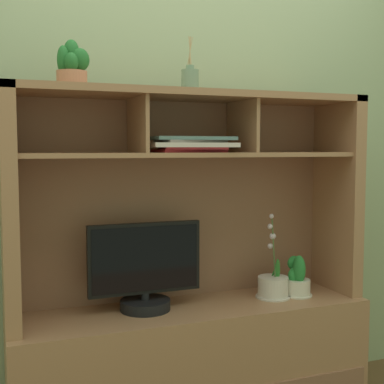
{
  "coord_description": "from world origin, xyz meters",
  "views": [
    {
      "loc": [
        -0.84,
        -2.18,
        1.26
      ],
      "look_at": [
        0.0,
        0.0,
        1.07
      ],
      "focal_mm": 49.14,
      "sensor_mm": 36.0,
      "label": 1
    }
  ],
  "objects_px": {
    "media_console": "(191,328)",
    "diffuser_bottle": "(190,80)",
    "potted_orchid": "(273,286)",
    "potted_succulent": "(72,67)",
    "magazine_stack_left": "(191,144)",
    "tv_monitor": "(145,272)",
    "potted_fern": "(297,280)"
  },
  "relations": [
    {
      "from": "media_console",
      "to": "diffuser_bottle",
      "type": "height_order",
      "value": "diffuser_bottle"
    },
    {
      "from": "media_console",
      "to": "potted_orchid",
      "type": "distance_m",
      "value": 0.44
    },
    {
      "from": "media_console",
      "to": "potted_succulent",
      "type": "xyz_separation_m",
      "value": [
        -0.52,
        -0.02,
        1.15
      ]
    },
    {
      "from": "magazine_stack_left",
      "to": "potted_succulent",
      "type": "relative_size",
      "value": 2.03
    },
    {
      "from": "tv_monitor",
      "to": "diffuser_bottle",
      "type": "relative_size",
      "value": 2.06
    },
    {
      "from": "tv_monitor",
      "to": "magazine_stack_left",
      "type": "xyz_separation_m",
      "value": [
        0.2,
        -0.04,
        0.56
      ]
    },
    {
      "from": "tv_monitor",
      "to": "potted_orchid",
      "type": "xyz_separation_m",
      "value": [
        0.62,
        -0.03,
        -0.11
      ]
    },
    {
      "from": "magazine_stack_left",
      "to": "diffuser_bottle",
      "type": "xyz_separation_m",
      "value": [
        0.02,
        0.06,
        0.28
      ]
    },
    {
      "from": "tv_monitor",
      "to": "potted_succulent",
      "type": "distance_m",
      "value": 0.92
    },
    {
      "from": "tv_monitor",
      "to": "media_console",
      "type": "bearing_deg",
      "value": 0.22
    },
    {
      "from": "media_console",
      "to": "potted_succulent",
      "type": "bearing_deg",
      "value": -177.27
    },
    {
      "from": "potted_succulent",
      "to": "magazine_stack_left",
      "type": "bearing_deg",
      "value": -2.25
    },
    {
      "from": "media_console",
      "to": "magazine_stack_left",
      "type": "distance_m",
      "value": 0.84
    },
    {
      "from": "potted_fern",
      "to": "diffuser_bottle",
      "type": "bearing_deg",
      "value": 173.39
    },
    {
      "from": "media_console",
      "to": "tv_monitor",
      "type": "xyz_separation_m",
      "value": [
        -0.22,
        -0.0,
        0.28
      ]
    },
    {
      "from": "potted_orchid",
      "to": "magazine_stack_left",
      "type": "bearing_deg",
      "value": -178.38
    },
    {
      "from": "potted_orchid",
      "to": "potted_succulent",
      "type": "xyz_separation_m",
      "value": [
        -0.93,
        0.01,
        0.98
      ]
    },
    {
      "from": "magazine_stack_left",
      "to": "potted_succulent",
      "type": "bearing_deg",
      "value": 177.75
    },
    {
      "from": "potted_succulent",
      "to": "tv_monitor",
      "type": "bearing_deg",
      "value": 4.53
    },
    {
      "from": "potted_succulent",
      "to": "potted_orchid",
      "type": "bearing_deg",
      "value": -0.48
    },
    {
      "from": "potted_orchid",
      "to": "magazine_stack_left",
      "type": "relative_size",
      "value": 1.04
    },
    {
      "from": "potted_fern",
      "to": "magazine_stack_left",
      "type": "height_order",
      "value": "magazine_stack_left"
    },
    {
      "from": "tv_monitor",
      "to": "potted_fern",
      "type": "height_order",
      "value": "tv_monitor"
    },
    {
      "from": "potted_succulent",
      "to": "potted_fern",
      "type": "bearing_deg",
      "value": -1.07
    },
    {
      "from": "potted_fern",
      "to": "potted_succulent",
      "type": "bearing_deg",
      "value": 178.93
    },
    {
      "from": "potted_fern",
      "to": "potted_succulent",
      "type": "height_order",
      "value": "potted_succulent"
    },
    {
      "from": "diffuser_bottle",
      "to": "potted_succulent",
      "type": "height_order",
      "value": "diffuser_bottle"
    },
    {
      "from": "potted_orchid",
      "to": "magazine_stack_left",
      "type": "height_order",
      "value": "magazine_stack_left"
    },
    {
      "from": "potted_orchid",
      "to": "potted_fern",
      "type": "bearing_deg",
      "value": -5.44
    },
    {
      "from": "media_console",
      "to": "diffuser_bottle",
      "type": "xyz_separation_m",
      "value": [
        -0.0,
        0.02,
        1.12
      ]
    },
    {
      "from": "magazine_stack_left",
      "to": "potted_succulent",
      "type": "height_order",
      "value": "potted_succulent"
    },
    {
      "from": "magazine_stack_left",
      "to": "diffuser_bottle",
      "type": "distance_m",
      "value": 0.29
    }
  ]
}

